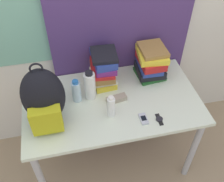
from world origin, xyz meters
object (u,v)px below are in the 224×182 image
sunglasses_case (116,99)px  book_stack_left (103,68)px  sunscreen_bottle (111,107)px  cell_phone (144,119)px  backpack (44,98)px  wristwatch (159,119)px  water_bottle (76,91)px  sports_bottle (90,85)px  book_stack_center (151,62)px

sunglasses_case → book_stack_left: bearing=103.4°
sunscreen_bottle → cell_phone: bearing=-23.8°
backpack → wristwatch: bearing=-13.2°
book_stack_left → sunscreen_bottle: book_stack_left is taller
backpack → wristwatch: backpack is taller
cell_phone → sunglasses_case: 0.26m
water_bottle → cell_phone: size_ratio=1.96×
sunscreen_bottle → wristwatch: (0.32, -0.12, -0.08)m
sports_bottle → sunscreen_bottle: 0.24m
book_stack_center → sunglasses_case: 0.41m
book_stack_left → sports_bottle: bearing=-131.5°
book_stack_center → sunscreen_bottle: (-0.40, -0.35, -0.05)m
sunscreen_bottle → sports_bottle: bearing=118.2°
book_stack_center → sunglasses_case: bearing=-146.2°
cell_phone → sports_bottle: bearing=136.9°
book_stack_left → sunscreen_bottle: (-0.02, -0.35, -0.06)m
wristwatch → cell_phone: bearing=167.1°
book_stack_center → cell_phone: 0.49m
book_stack_center → backpack: bearing=-160.7°
water_bottle → sports_bottle: (0.10, 0.01, 0.03)m
sports_bottle → wristwatch: bearing=-37.2°
book_stack_left → cell_phone: book_stack_left is taller
sunglasses_case → wristwatch: bearing=-44.5°
backpack → sports_bottle: size_ratio=1.98×
sports_bottle → cell_phone: size_ratio=2.53×
backpack → cell_phone: (0.64, -0.15, -0.20)m
book_stack_left → sports_bottle: book_stack_left is taller
sunglasses_case → sunscreen_bottle: bearing=-118.4°
book_stack_left → water_bottle: (-0.23, -0.15, -0.05)m
water_bottle → cell_phone: 0.52m
water_bottle → book_stack_left: bearing=33.6°
book_stack_center → sports_bottle: 0.53m
sunscreen_bottle → wristwatch: bearing=-20.2°
sunglasses_case → wristwatch: 0.35m
water_bottle → wristwatch: size_ratio=1.82×
cell_phone → wristwatch: 0.11m
water_bottle → book_stack_center: bearing=13.7°
water_bottle → sunscreen_bottle: (0.21, -0.20, -0.00)m
book_stack_center → sunglasses_case: (-0.33, -0.22, -0.12)m
book_stack_left → sunscreen_bottle: size_ratio=1.61×
backpack → book_stack_left: size_ratio=1.65×
backpack → book_stack_left: backpack is taller
backpack → book_stack_left: bearing=33.3°
backpack → sunglasses_case: size_ratio=3.09×
cell_phone → sunglasses_case: size_ratio=0.62×
sports_bottle → backpack: bearing=-154.9°
book_stack_left → wristwatch: bearing=-57.2°
backpack → book_stack_center: (0.83, 0.29, -0.07)m
backpack → sports_bottle: (0.32, 0.15, -0.09)m
book_stack_left → cell_phone: size_ratio=3.03×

